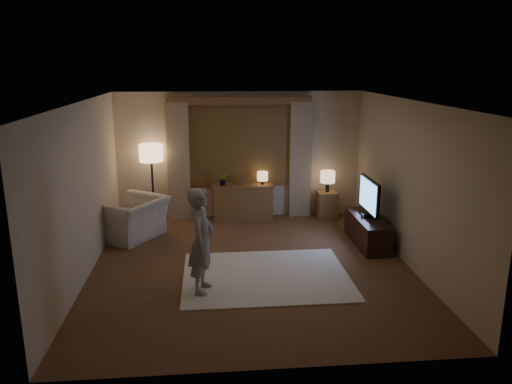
{
  "coord_description": "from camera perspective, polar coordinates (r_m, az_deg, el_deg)",
  "views": [
    {
      "loc": [
        -0.62,
        -7.36,
        3.15
      ],
      "look_at": [
        0.13,
        0.6,
        1.07
      ],
      "focal_mm": 35.0,
      "sensor_mm": 36.0,
      "label": 1
    }
  ],
  "objects": [
    {
      "name": "armchair",
      "position": [
        9.46,
        -14.04,
        -2.96
      ],
      "size": [
        1.47,
        1.52,
        0.75
      ],
      "primitive_type": "imported",
      "rotation": [
        0.0,
        0.0,
        -2.15
      ],
      "color": "beige",
      "rests_on": "floor"
    },
    {
      "name": "person",
      "position": [
        6.96,
        -6.25,
        -5.52
      ],
      "size": [
        0.47,
        0.61,
        1.5
      ],
      "primitive_type": "imported",
      "rotation": [
        0.0,
        0.0,
        1.36
      ],
      "color": "gray",
      "rests_on": "rug"
    },
    {
      "name": "table_lamp_sideboard",
      "position": [
        10.17,
        0.75,
        1.76
      ],
      "size": [
        0.22,
        0.22,
        0.3
      ],
      "color": "black",
      "rests_on": "sideboard"
    },
    {
      "name": "picture_frame",
      "position": [
        10.16,
        -1.5,
        1.17
      ],
      "size": [
        0.16,
        0.02,
        0.2
      ],
      "primitive_type": "cube",
      "color": "brown",
      "rests_on": "sideboard"
    },
    {
      "name": "sideboard",
      "position": [
        10.27,
        -1.48,
        -1.27
      ],
      "size": [
        1.2,
        0.4,
        0.7
      ],
      "primitive_type": "cube",
      "color": "brown",
      "rests_on": "floor"
    },
    {
      "name": "table_lamp_side",
      "position": [
        10.36,
        8.2,
        1.67
      ],
      "size": [
        0.3,
        0.3,
        0.44
      ],
      "color": "black",
      "rests_on": "side_table"
    },
    {
      "name": "tv",
      "position": [
        8.94,
        12.83,
        -0.49
      ],
      "size": [
        0.24,
        0.97,
        0.7
      ],
      "color": "black",
      "rests_on": "tv_stand"
    },
    {
      "name": "tv_stand",
      "position": [
        9.12,
        12.61,
        -4.35
      ],
      "size": [
        0.45,
        1.4,
        0.5
      ],
      "primitive_type": "cube",
      "color": "black",
      "rests_on": "floor"
    },
    {
      "name": "plant",
      "position": [
        10.13,
        -3.76,
        1.39
      ],
      "size": [
        0.17,
        0.13,
        0.3
      ],
      "primitive_type": "imported",
      "color": "#999999",
      "rests_on": "sideboard"
    },
    {
      "name": "room",
      "position": [
        8.09,
        -0.87,
        1.58
      ],
      "size": [
        5.04,
        5.54,
        2.64
      ],
      "color": "brown",
      "rests_on": "ground"
    },
    {
      "name": "floor_lamp",
      "position": [
        10.09,
        -11.88,
        3.91
      ],
      "size": [
        0.47,
        0.47,
        1.6
      ],
      "color": "black",
      "rests_on": "floor"
    },
    {
      "name": "rug",
      "position": [
        7.69,
        1.14,
        -9.55
      ],
      "size": [
        2.5,
        2.0,
        0.02
      ],
      "primitive_type": "cube",
      "color": "#F4EACD",
      "rests_on": "floor"
    },
    {
      "name": "side_table",
      "position": [
        10.5,
        8.08,
        -1.46
      ],
      "size": [
        0.4,
        0.4,
        0.56
      ],
      "primitive_type": "cube",
      "color": "brown",
      "rests_on": "floor"
    }
  ]
}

